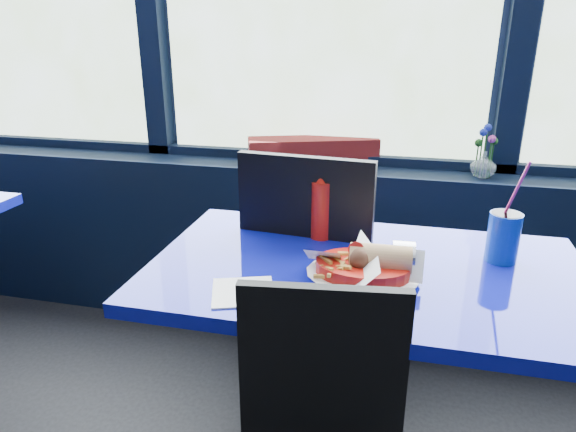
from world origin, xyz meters
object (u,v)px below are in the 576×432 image
(near_table, at_px, (363,323))
(flower_vase, at_px, (484,162))
(chair_near_back, at_px, (308,266))
(planter_box, at_px, (313,151))
(soda_cup, at_px, (503,236))
(food_basket, at_px, (365,267))
(ketchup_bottle, at_px, (321,205))

(near_table, distance_m, flower_vase, 0.97)
(chair_near_back, bearing_deg, planter_box, -75.50)
(flower_vase, xyz_separation_m, soda_cup, (-0.02, -0.71, -0.04))
(flower_vase, relative_size, food_basket, 0.66)
(chair_near_back, distance_m, ketchup_bottle, 0.31)
(ketchup_bottle, bearing_deg, food_basket, -57.31)
(food_basket, xyz_separation_m, ketchup_bottle, (-0.16, 0.25, 0.07))
(food_basket, height_order, ketchup_bottle, ketchup_bottle)
(planter_box, bearing_deg, flower_vase, -24.60)
(planter_box, distance_m, ketchup_bottle, 0.74)
(soda_cup, bearing_deg, ketchup_bottle, 174.76)
(near_table, distance_m, ketchup_bottle, 0.38)
(near_table, relative_size, chair_near_back, 1.19)
(chair_near_back, xyz_separation_m, soda_cup, (0.59, -0.18, 0.25))
(planter_box, height_order, ketchup_bottle, ketchup_bottle)
(chair_near_back, height_order, planter_box, chair_near_back)
(planter_box, height_order, soda_cup, soda_cup)
(food_basket, relative_size, ketchup_bottle, 1.34)
(chair_near_back, distance_m, soda_cup, 0.67)
(planter_box, relative_size, food_basket, 1.75)
(food_basket, bearing_deg, chair_near_back, 142.58)
(ketchup_bottle, bearing_deg, flower_vase, 50.10)
(near_table, xyz_separation_m, ketchup_bottle, (-0.16, 0.18, 0.29))
(near_table, xyz_separation_m, soda_cup, (0.37, 0.13, 0.26))
(flower_vase, height_order, food_basket, flower_vase)
(flower_vase, bearing_deg, ketchup_bottle, -129.90)
(planter_box, relative_size, soda_cup, 1.91)
(food_basket, height_order, soda_cup, soda_cup)
(planter_box, height_order, food_basket, planter_box)
(near_table, relative_size, ketchup_bottle, 4.95)
(near_table, height_order, food_basket, food_basket)
(ketchup_bottle, bearing_deg, near_table, -48.32)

